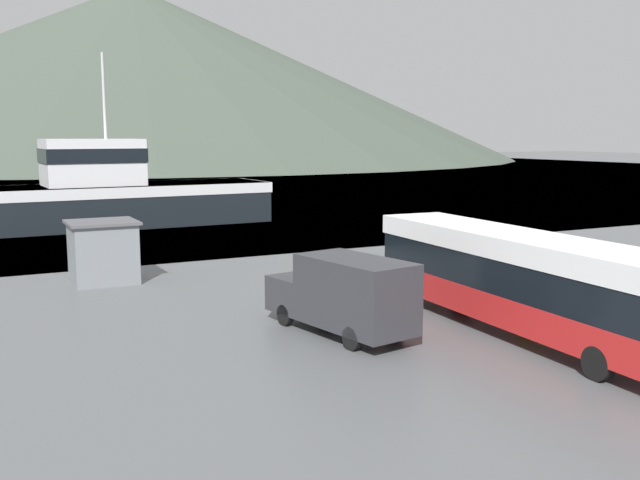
# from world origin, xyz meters

# --- Properties ---
(water_surface) EXTENTS (240.00, 240.00, 0.00)m
(water_surface) POSITION_xyz_m (0.00, 142.54, 0.00)
(water_surface) COLOR #475B6B
(water_surface) RESTS_ON ground
(hill_backdrop) EXTENTS (207.38, 207.38, 46.98)m
(hill_backdrop) POSITION_xyz_m (28.77, 193.34, 23.49)
(hill_backdrop) COLOR #3D473D
(hill_backdrop) RESTS_ON ground
(tour_bus) EXTENTS (3.11, 12.92, 3.13)m
(tour_bus) POSITION_xyz_m (-2.22, 5.57, 1.77)
(tour_bus) COLOR red
(tour_bus) RESTS_ON ground
(delivery_van) EXTENTS (2.85, 5.77, 2.47)m
(delivery_van) POSITION_xyz_m (-7.22, 7.76, 1.30)
(delivery_van) COLOR #2D2D33
(delivery_van) RESTS_ON ground
(fishing_boat) EXTENTS (20.03, 6.63, 11.63)m
(fishing_boat) POSITION_xyz_m (-7.86, 38.74, 2.22)
(fishing_boat) COLOR black
(fishing_boat) RESTS_ON water_surface
(storage_bin) EXTENTS (1.21, 1.03, 1.47)m
(storage_bin) POSITION_xyz_m (3.65, 11.07, 0.75)
(storage_bin) COLOR olive
(storage_bin) RESTS_ON ground
(dock_kiosk) EXTENTS (2.81, 2.62, 2.62)m
(dock_kiosk) POSITION_xyz_m (-12.38, 19.35, 1.32)
(dock_kiosk) COLOR slate
(dock_kiosk) RESTS_ON ground
(mooring_bollard) EXTENTS (0.34, 0.34, 0.67)m
(mooring_bollard) POSITION_xyz_m (6.40, 21.24, 0.36)
(mooring_bollard) COLOR #4C4C51
(mooring_bollard) RESTS_ON ground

